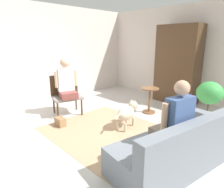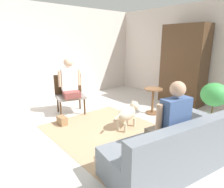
{
  "view_description": "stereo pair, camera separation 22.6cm",
  "coord_description": "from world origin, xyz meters",
  "px_view_note": "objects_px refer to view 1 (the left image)",
  "views": [
    {
      "loc": [
        2.53,
        -2.6,
        1.77
      ],
      "look_at": [
        -0.02,
        -0.14,
        0.8
      ],
      "focal_mm": 31.56,
      "sensor_mm": 36.0,
      "label": 1
    },
    {
      "loc": [
        2.69,
        -2.44,
        1.77
      ],
      "look_at": [
        -0.02,
        -0.14,
        0.8
      ],
      "focal_mm": 31.56,
      "sensor_mm": 36.0,
      "label": 2
    }
  ],
  "objects_px": {
    "dog": "(127,112)",
    "couch": "(176,149)",
    "armchair": "(66,91)",
    "person_on_armchair": "(66,81)",
    "person_on_couch": "(176,118)",
    "potted_plant": "(209,96)",
    "round_end_table": "(149,98)",
    "armoire_cabinet": "(178,65)",
    "handbag": "(60,122)"
  },
  "relations": [
    {
      "from": "dog",
      "to": "armoire_cabinet",
      "type": "distance_m",
      "value": 2.51
    },
    {
      "from": "person_on_armchair",
      "to": "round_end_table",
      "type": "distance_m",
      "value": 2.07
    },
    {
      "from": "round_end_table",
      "to": "potted_plant",
      "type": "distance_m",
      "value": 1.34
    },
    {
      "from": "person_on_couch",
      "to": "potted_plant",
      "type": "relative_size",
      "value": 0.95
    },
    {
      "from": "person_on_couch",
      "to": "person_on_armchair",
      "type": "relative_size",
      "value": 0.94
    },
    {
      "from": "round_end_table",
      "to": "person_on_couch",
      "type": "bearing_deg",
      "value": -45.87
    },
    {
      "from": "couch",
      "to": "potted_plant",
      "type": "height_order",
      "value": "potted_plant"
    },
    {
      "from": "armchair",
      "to": "armoire_cabinet",
      "type": "relative_size",
      "value": 0.43
    },
    {
      "from": "armchair",
      "to": "armoire_cabinet",
      "type": "xyz_separation_m",
      "value": [
        1.43,
        2.83,
        0.54
      ]
    },
    {
      "from": "armoire_cabinet",
      "to": "potted_plant",
      "type": "bearing_deg",
      "value": -34.17
    },
    {
      "from": "person_on_couch",
      "to": "dog",
      "type": "height_order",
      "value": "person_on_couch"
    },
    {
      "from": "dog",
      "to": "potted_plant",
      "type": "relative_size",
      "value": 0.9
    },
    {
      "from": "round_end_table",
      "to": "handbag",
      "type": "xyz_separation_m",
      "value": [
        -0.83,
        -2.03,
        -0.28
      ]
    },
    {
      "from": "armchair",
      "to": "potted_plant",
      "type": "height_order",
      "value": "armchair"
    },
    {
      "from": "handbag",
      "to": "person_on_couch",
      "type": "bearing_deg",
      "value": 10.51
    },
    {
      "from": "person_on_couch",
      "to": "person_on_armchair",
      "type": "distance_m",
      "value": 2.85
    },
    {
      "from": "person_on_armchair",
      "to": "armoire_cabinet",
      "type": "relative_size",
      "value": 0.42
    },
    {
      "from": "person_on_armchair",
      "to": "potted_plant",
      "type": "distance_m",
      "value": 3.25
    },
    {
      "from": "person_on_armchair",
      "to": "armoire_cabinet",
      "type": "xyz_separation_m",
      "value": [
        1.28,
        2.87,
        0.26
      ]
    },
    {
      "from": "dog",
      "to": "armoire_cabinet",
      "type": "height_order",
      "value": "armoire_cabinet"
    },
    {
      "from": "person_on_couch",
      "to": "armchair",
      "type": "bearing_deg",
      "value": 178.22
    },
    {
      "from": "armchair",
      "to": "dog",
      "type": "relative_size",
      "value": 1.15
    },
    {
      "from": "dog",
      "to": "handbag",
      "type": "relative_size",
      "value": 3.26
    },
    {
      "from": "round_end_table",
      "to": "armoire_cabinet",
      "type": "height_order",
      "value": "armoire_cabinet"
    },
    {
      "from": "person_on_armchair",
      "to": "handbag",
      "type": "relative_size",
      "value": 3.63
    },
    {
      "from": "couch",
      "to": "dog",
      "type": "height_order",
      "value": "couch"
    },
    {
      "from": "person_on_couch",
      "to": "potted_plant",
      "type": "bearing_deg",
      "value": 98.61
    },
    {
      "from": "armoire_cabinet",
      "to": "handbag",
      "type": "xyz_separation_m",
      "value": [
        -0.81,
        -3.36,
        -1.0
      ]
    },
    {
      "from": "armchair",
      "to": "couch",
      "type": "bearing_deg",
      "value": -1.35
    },
    {
      "from": "round_end_table",
      "to": "armoire_cabinet",
      "type": "distance_m",
      "value": 1.51
    },
    {
      "from": "person_on_couch",
      "to": "person_on_armchair",
      "type": "height_order",
      "value": "person_on_armchair"
    },
    {
      "from": "armchair",
      "to": "person_on_couch",
      "type": "bearing_deg",
      "value": -1.78
    },
    {
      "from": "person_on_couch",
      "to": "round_end_table",
      "type": "distance_m",
      "value": 2.25
    },
    {
      "from": "armchair",
      "to": "person_on_armchair",
      "type": "xyz_separation_m",
      "value": [
        0.14,
        -0.04,
        0.28
      ]
    },
    {
      "from": "round_end_table",
      "to": "dog",
      "type": "bearing_deg",
      "value": -79.54
    },
    {
      "from": "couch",
      "to": "person_on_couch",
      "type": "xyz_separation_m",
      "value": [
        -0.04,
        -0.02,
        0.46
      ]
    },
    {
      "from": "couch",
      "to": "person_on_couch",
      "type": "relative_size",
      "value": 2.29
    },
    {
      "from": "handbag",
      "to": "dog",
      "type": "bearing_deg",
      "value": 43.8
    },
    {
      "from": "person_on_couch",
      "to": "potted_plant",
      "type": "height_order",
      "value": "person_on_couch"
    },
    {
      "from": "person_on_armchair",
      "to": "round_end_table",
      "type": "bearing_deg",
      "value": 49.82
    },
    {
      "from": "couch",
      "to": "person_on_armchair",
      "type": "distance_m",
      "value": 2.94
    },
    {
      "from": "potted_plant",
      "to": "person_on_armchair",
      "type": "bearing_deg",
      "value": -141.44
    },
    {
      "from": "armchair",
      "to": "dog",
      "type": "xyz_separation_m",
      "value": [
        1.64,
        0.45,
        -0.23
      ]
    },
    {
      "from": "round_end_table",
      "to": "armoire_cabinet",
      "type": "relative_size",
      "value": 0.29
    },
    {
      "from": "armchair",
      "to": "armoire_cabinet",
      "type": "height_order",
      "value": "armoire_cabinet"
    },
    {
      "from": "dog",
      "to": "couch",
      "type": "bearing_deg",
      "value": -20.45
    },
    {
      "from": "potted_plant",
      "to": "couch",
      "type": "bearing_deg",
      "value": -80.2
    },
    {
      "from": "person_on_couch",
      "to": "dog",
      "type": "bearing_deg",
      "value": 158.2
    },
    {
      "from": "person_on_armchair",
      "to": "armoire_cabinet",
      "type": "distance_m",
      "value": 3.15
    },
    {
      "from": "round_end_table",
      "to": "person_on_armchair",
      "type": "bearing_deg",
      "value": -130.18
    }
  ]
}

